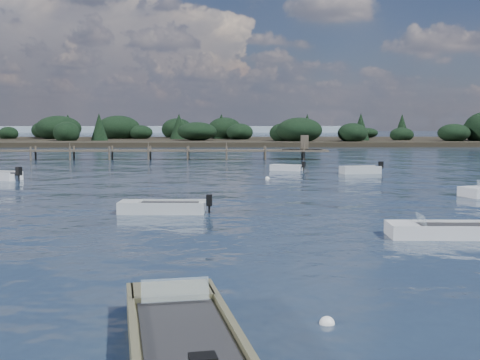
{
  "coord_description": "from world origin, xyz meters",
  "views": [
    {
      "loc": [
        -4.53,
        -18.62,
        4.15
      ],
      "look_at": [
        -3.86,
        14.0,
        1.0
      ],
      "focal_mm": 45.0,
      "sensor_mm": 36.0,
      "label": 1
    }
  ],
  "objects_px": {
    "dinghy_mid_white_a": "(446,233)",
    "jetty": "(72,151)",
    "dinghy_near_olive": "(181,341)",
    "tender_far_white": "(286,169)",
    "tender_far_grey_b": "(360,171)",
    "dinghy_mid_grey": "(162,210)"
  },
  "relations": [
    {
      "from": "dinghy_mid_white_a",
      "to": "jetty",
      "type": "distance_m",
      "value": 51.78
    },
    {
      "from": "dinghy_near_olive",
      "to": "tender_far_white",
      "type": "bearing_deg",
      "value": 81.76
    },
    {
      "from": "tender_far_grey_b",
      "to": "dinghy_near_olive",
      "type": "height_order",
      "value": "dinghy_near_olive"
    },
    {
      "from": "tender_far_white",
      "to": "dinghy_near_olive",
      "type": "xyz_separation_m",
      "value": [
        -5.89,
        -40.66,
        0.03
      ]
    },
    {
      "from": "dinghy_mid_grey",
      "to": "jetty",
      "type": "relative_size",
      "value": 0.07
    },
    {
      "from": "dinghy_mid_grey",
      "to": "tender_far_white",
      "type": "bearing_deg",
      "value": 71.39
    },
    {
      "from": "tender_far_white",
      "to": "dinghy_mid_grey",
      "type": "distance_m",
      "value": 25.24
    },
    {
      "from": "dinghy_mid_grey",
      "to": "dinghy_mid_white_a",
      "type": "bearing_deg",
      "value": -28.91
    },
    {
      "from": "dinghy_mid_grey",
      "to": "jetty",
      "type": "xyz_separation_m",
      "value": [
        -14.2,
        39.23,
        0.84
      ]
    },
    {
      "from": "tender_far_white",
      "to": "jetty",
      "type": "xyz_separation_m",
      "value": [
        -22.25,
        15.31,
        0.84
      ]
    },
    {
      "from": "tender_far_white",
      "to": "tender_far_grey_b",
      "type": "bearing_deg",
      "value": -28.65
    },
    {
      "from": "tender_far_grey_b",
      "to": "tender_far_white",
      "type": "bearing_deg",
      "value": 151.35
    },
    {
      "from": "dinghy_near_olive",
      "to": "dinghy_mid_white_a",
      "type": "distance_m",
      "value": 13.84
    },
    {
      "from": "dinghy_mid_white_a",
      "to": "jetty",
      "type": "xyz_separation_m",
      "value": [
        -25.12,
        45.27,
        0.85
      ]
    },
    {
      "from": "dinghy_mid_grey",
      "to": "jetty",
      "type": "bearing_deg",
      "value": 109.89
    },
    {
      "from": "tender_far_white",
      "to": "dinghy_mid_grey",
      "type": "height_order",
      "value": "dinghy_mid_grey"
    },
    {
      "from": "dinghy_mid_white_a",
      "to": "jetty",
      "type": "relative_size",
      "value": 0.07
    },
    {
      "from": "tender_far_white",
      "to": "jetty",
      "type": "bearing_deg",
      "value": 145.47
    },
    {
      "from": "tender_far_grey_b",
      "to": "jetty",
      "type": "height_order",
      "value": "jetty"
    },
    {
      "from": "tender_far_grey_b",
      "to": "jetty",
      "type": "bearing_deg",
      "value": 146.6
    },
    {
      "from": "tender_far_grey_b",
      "to": "jetty",
      "type": "relative_size",
      "value": 0.06
    },
    {
      "from": "dinghy_mid_white_a",
      "to": "jetty",
      "type": "height_order",
      "value": "jetty"
    }
  ]
}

